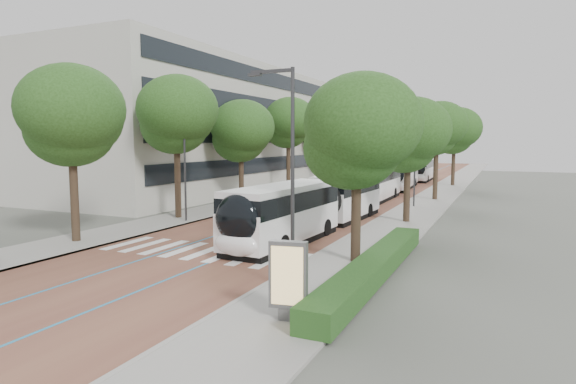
{
  "coord_description": "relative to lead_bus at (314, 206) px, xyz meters",
  "views": [
    {
      "loc": [
        13.8,
        -18.73,
        5.51
      ],
      "look_at": [
        1.48,
        8.25,
        2.4
      ],
      "focal_mm": 30.0,
      "sensor_mm": 36.0,
      "label": 1
    }
  ],
  "objects": [
    {
      "name": "bus_queued_2",
      "position": [
        -0.36,
        43.09,
        -0.0
      ],
      "size": [
        2.79,
        12.45,
        3.2
      ],
      "rotation": [
        0.0,
        0.0,
        0.02
      ],
      "color": "white",
      "rests_on": "ground"
    },
    {
      "name": "kerb_right",
      "position": [
        2.44,
        31.67,
        -1.57
      ],
      "size": [
        0.2,
        140.0,
        0.14
      ],
      "primitive_type": "cube",
      "color": "gray",
      "rests_on": "ground"
    },
    {
      "name": "streetlight_far",
      "position": [
        3.46,
        13.67,
        3.19
      ],
      "size": [
        1.82,
        0.2,
        8.0
      ],
      "color": "#323335",
      "rests_on": "sidewalk_right"
    },
    {
      "name": "bus_queued_0",
      "position": [
        -0.53,
        15.95,
        -0.0
      ],
      "size": [
        2.56,
        12.4,
        3.2
      ],
      "rotation": [
        0.0,
        0.0,
        0.0
      ],
      "color": "white",
      "rests_on": "ground"
    },
    {
      "name": "zebra_crossing",
      "position": [
        -2.96,
        -7.33,
        -1.6
      ],
      "size": [
        10.55,
        3.6,
        0.01
      ],
      "color": "silver",
      "rests_on": "ground"
    },
    {
      "name": "hedge",
      "position": [
        5.94,
        -8.33,
        -1.11
      ],
      "size": [
        1.2,
        14.0,
        0.8
      ],
      "primitive_type": "cube",
      "color": "#194216",
      "rests_on": "sidewalk_right"
    },
    {
      "name": "trees_right",
      "position": [
        4.54,
        16.18,
        4.53
      ],
      "size": [
        5.95,
        47.57,
        9.12
      ],
      "color": "black",
      "rests_on": "ground"
    },
    {
      "name": "trees_left",
      "position": [
        -10.66,
        16.22,
        5.26
      ],
      "size": [
        5.7,
        60.44,
        9.86
      ],
      "color": "black",
      "rests_on": "ground"
    },
    {
      "name": "sidewalk_right",
      "position": [
        4.34,
        31.67,
        -1.57
      ],
      "size": [
        4.0,
        140.0,
        0.12
      ],
      "primitive_type": "cube",
      "color": "gray",
      "rests_on": "ground"
    },
    {
      "name": "kerb_left",
      "position": [
        -8.76,
        31.67,
        -1.57
      ],
      "size": [
        0.2,
        140.0,
        0.14
      ],
      "primitive_type": "cube",
      "color": "gray",
      "rests_on": "ground"
    },
    {
      "name": "lead_bus",
      "position": [
        0.0,
        0.0,
        0.0
      ],
      "size": [
        3.48,
        18.5,
        3.2
      ],
      "rotation": [
        0.0,
        0.0,
        -0.05
      ],
      "color": "black",
      "rests_on": "ground"
    },
    {
      "name": "sidewalk_left",
      "position": [
        -10.66,
        31.67,
        -1.57
      ],
      "size": [
        4.0,
        140.0,
        0.12
      ],
      "primitive_type": "cube",
      "color": "gray",
      "rests_on": "ground"
    },
    {
      "name": "ad_panel",
      "position": [
        4.75,
        -14.14,
        -0.24
      ],
      "size": [
        1.2,
        0.54,
        2.42
      ],
      "rotation": [
        0.0,
        0.0,
        0.18
      ],
      "color": "#59595B",
      "rests_on": "sidewalk_right"
    },
    {
      "name": "lane_line_left",
      "position": [
        -4.76,
        31.67,
        -1.6
      ],
      "size": [
        0.12,
        126.0,
        0.01
      ],
      "primitive_type": "cube",
      "color": "teal",
      "rests_on": "road"
    },
    {
      "name": "road",
      "position": [
        -3.16,
        31.67,
        -1.62
      ],
      "size": [
        11.0,
        140.0,
        0.02
      ],
      "primitive_type": "cube",
      "color": "brown",
      "rests_on": "ground"
    },
    {
      "name": "bus_queued_1",
      "position": [
        -0.67,
        29.54,
        -0.0
      ],
      "size": [
        3.19,
        12.52,
        3.2
      ],
      "rotation": [
        0.0,
        0.0,
        0.06
      ],
      "color": "white",
      "rests_on": "ground"
    },
    {
      "name": "lane_line_right",
      "position": [
        -1.56,
        31.67,
        -1.6
      ],
      "size": [
        0.12,
        126.0,
        0.01
      ],
      "primitive_type": "cube",
      "color": "teal",
      "rests_on": "road"
    },
    {
      "name": "office_building",
      "position": [
        -22.63,
        19.67,
        5.37
      ],
      "size": [
        18.11,
        40.0,
        14.0
      ],
      "color": "#AAA89D",
      "rests_on": "ground"
    },
    {
      "name": "streetlight_near",
      "position": [
        3.46,
        -11.33,
        3.19
      ],
      "size": [
        1.82,
        0.2,
        8.0
      ],
      "color": "#323335",
      "rests_on": "sidewalk_right"
    },
    {
      "name": "ground",
      "position": [
        -3.16,
        -8.33,
        -1.63
      ],
      "size": [
        160.0,
        160.0,
        0.0
      ],
      "primitive_type": "plane",
      "color": "#51544C",
      "rests_on": "ground"
    },
    {
      "name": "lamp_post_left",
      "position": [
        -9.26,
        -0.33,
        2.49
      ],
      "size": [
        0.14,
        0.14,
        8.0
      ],
      "primitive_type": "cylinder",
      "color": "#323335",
      "rests_on": "sidewalk_left"
    }
  ]
}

